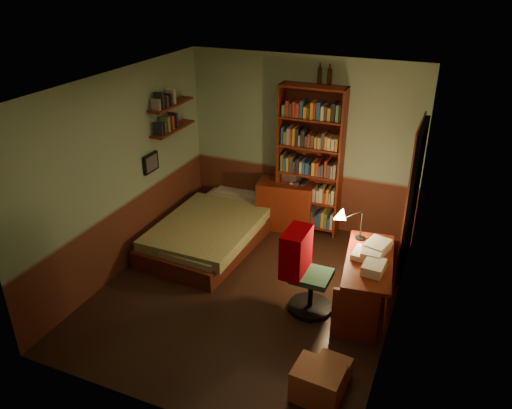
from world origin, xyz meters
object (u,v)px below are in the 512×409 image
at_px(bed, 215,220).
at_px(cardboard_box_b, 333,370).
at_px(dresser, 285,205).
at_px(desk, 367,284).
at_px(office_chair, 312,270).
at_px(bookshelf, 310,162).
at_px(mini_stereo, 291,176).
at_px(desk_lamp, 362,217).
at_px(cardboard_box_a, 318,383).

distance_m(bed, cardboard_box_b, 3.08).
xyz_separation_m(bed, dresser, (0.81, 0.79, 0.03)).
bearing_deg(desk, office_chair, -161.89).
xyz_separation_m(dresser, bookshelf, (0.33, 0.09, 0.73)).
bearing_deg(office_chair, mini_stereo, 116.38).
bearing_deg(mini_stereo, desk_lamp, -32.85).
distance_m(dresser, office_chair, 2.07).
relative_size(desk_lamp, cardboard_box_b, 1.78).
bearing_deg(bookshelf, mini_stereo, 171.34).
relative_size(desk_lamp, office_chair, 0.53).
bearing_deg(mini_stereo, desk, -37.20).
xyz_separation_m(mini_stereo, cardboard_box_b, (1.47, -2.93, -0.70)).
bearing_deg(desk_lamp, office_chair, -101.92).
height_order(dresser, mini_stereo, mini_stereo).
bearing_deg(dresser, bed, -143.70).
distance_m(desk_lamp, cardboard_box_b, 1.90).
bearing_deg(dresser, cardboard_box_b, -69.74).
bearing_deg(cardboard_box_b, office_chair, 118.66).
distance_m(desk_lamp, office_chair, 0.91).
relative_size(desk, desk_lamp, 2.15).
bearing_deg(bookshelf, desk, -53.22).
distance_m(cardboard_box_a, cardboard_box_b, 0.28).
relative_size(desk, cardboard_box_b, 3.82).
height_order(mini_stereo, desk_lamp, desk_lamp).
bearing_deg(dresser, desk_lamp, -47.18).
distance_m(bed, dresser, 1.14).
xyz_separation_m(bed, office_chair, (1.79, -1.02, 0.21)).
height_order(desk, cardboard_box_a, desk).
bearing_deg(desk, dresser, 128.04).
bearing_deg(mini_stereo, bed, -122.74).
distance_m(dresser, cardboard_box_a, 3.40).
distance_m(desk, desk_lamp, 0.79).
bearing_deg(bed, bookshelf, 41.16).
relative_size(bed, dresser, 2.73).
bearing_deg(bookshelf, desk_lamp, -49.73).
relative_size(dresser, desk_lamp, 1.43).
bearing_deg(mini_stereo, office_chair, -54.20).
relative_size(dresser, desk, 0.66).
bearing_deg(desk, desk_lamp, 107.98).
distance_m(bed, office_chair, 2.07).
distance_m(mini_stereo, desk_lamp, 1.82).
bearing_deg(cardboard_box_b, desk_lamp, 95.05).
height_order(mini_stereo, cardboard_box_b, mini_stereo).
height_order(desk_lamp, cardboard_box_b, desk_lamp).
height_order(dresser, cardboard_box_b, dresser).
height_order(bookshelf, desk_lamp, bookshelf).
bearing_deg(bookshelf, dresser, -166.28).
distance_m(office_chair, cardboard_box_b, 1.21).
distance_m(bookshelf, office_chair, 2.08).
bearing_deg(desk_lamp, bookshelf, 147.85).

